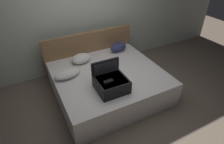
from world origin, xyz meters
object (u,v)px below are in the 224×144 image
object	(u,v)px
hard_case_large	(111,83)
pillow_center_head	(81,58)
duffel_bag	(118,47)
pillow_near_headboard	(67,74)
bed	(109,83)

from	to	relation	value
hard_case_large	pillow_center_head	world-z (taller)	hard_case_large
duffel_bag	pillow_center_head	distance (m)	0.92
pillow_near_headboard	pillow_center_head	bearing A→B (deg)	43.91
duffel_bag	pillow_near_headboard	size ratio (longest dim) A/B	0.87
bed	duffel_bag	xyz separation A→B (m)	(0.59, 0.69, 0.35)
hard_case_large	duffel_bag	bearing A→B (deg)	56.80
duffel_bag	pillow_near_headboard	bearing A→B (deg)	-160.66
bed	hard_case_large	world-z (taller)	hard_case_large
hard_case_large	pillow_center_head	size ratio (longest dim) A/B	1.23
pillow_center_head	duffel_bag	bearing A→B (deg)	4.50
hard_case_large	pillow_near_headboard	distance (m)	0.88
bed	pillow_near_headboard	size ratio (longest dim) A/B	4.08
duffel_bag	pillow_center_head	bearing A→B (deg)	-175.50
hard_case_large	pillow_center_head	bearing A→B (deg)	98.40
hard_case_large	duffel_bag	distance (m)	1.39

